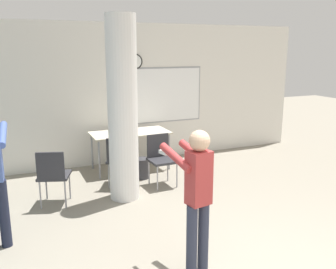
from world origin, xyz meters
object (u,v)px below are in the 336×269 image
chair_table_front (161,156)px  folding_table (130,135)px  person_playing_front (197,191)px  chair_near_pillar (53,173)px  chair_table_left (120,157)px  bottle_on_table (116,127)px

chair_table_front → folding_table: bearing=102.4°
folding_table → person_playing_front: person_playing_front is taller
chair_table_front → chair_near_pillar: 1.82m
folding_table → chair_table_left: size_ratio=1.71×
folding_table → chair_table_front: chair_table_front is taller
person_playing_front → bottle_on_table: bearing=86.7°
bottle_on_table → chair_table_front: size_ratio=0.30×
chair_table_left → person_playing_front: bearing=-89.9°
chair_near_pillar → person_playing_front: person_playing_front is taller
chair_near_pillar → person_playing_front: (1.15, -2.35, 0.40)m
folding_table → chair_table_left: 0.94m
folding_table → chair_near_pillar: (-1.58, -1.21, -0.18)m
folding_table → chair_near_pillar: size_ratio=1.71×
chair_near_pillar → person_playing_front: size_ratio=0.56×
chair_table_front → person_playing_front: bearing=-104.5°
folding_table → chair_table_front: 1.05m
chair_near_pillar → folding_table: bearing=37.4°
folding_table → bottle_on_table: 0.31m
bottle_on_table → chair_table_front: bearing=-69.0°
folding_table → chair_table_front: (0.22, -1.01, -0.18)m
folding_table → person_playing_front: bearing=-97.0°
bottle_on_table → person_playing_front: 3.72m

